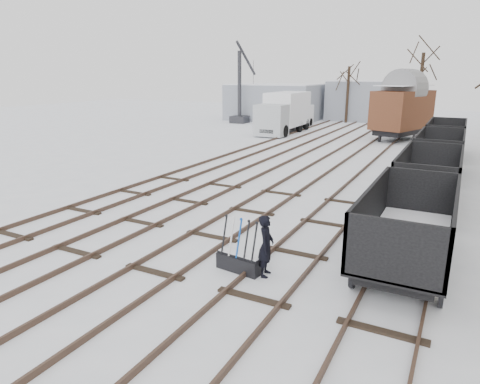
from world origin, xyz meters
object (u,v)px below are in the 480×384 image
at_px(panel_van, 297,116).
at_px(crane, 240,102).
at_px(lorry, 284,112).
at_px(box_van_wagon, 403,108).
at_px(ground_frame, 239,261).
at_px(worker, 266,246).
at_px(freight_wagon_a, 407,239).

xyz_separation_m(panel_van, crane, (-6.76, 0.50, 1.17)).
bearing_deg(lorry, panel_van, 96.34).
height_order(panel_van, crane, crane).
bearing_deg(box_van_wagon, ground_frame, -72.01).
distance_m(worker, panel_van, 33.95).
relative_size(lorry, crane, 0.93).
xyz_separation_m(ground_frame, box_van_wagon, (0.42, 27.43, 2.26)).
bearing_deg(worker, ground_frame, 85.14).
xyz_separation_m(worker, box_van_wagon, (-0.33, 27.33, 1.70)).
xyz_separation_m(box_van_wagon, panel_van, (-10.72, 4.77, -1.46)).
bearing_deg(freight_wagon_a, crane, 124.73).
bearing_deg(panel_van, freight_wagon_a, -64.35).
height_order(ground_frame, lorry, lorry).
bearing_deg(lorry, crane, 142.35).
xyz_separation_m(freight_wagon_a, crane, (-21.08, 30.41, 1.39)).
relative_size(freight_wagon_a, panel_van, 1.17).
xyz_separation_m(freight_wagon_a, lorry, (-13.71, 24.82, 0.99)).
relative_size(worker, lorry, 0.21).
relative_size(worker, box_van_wagon, 0.27).
xyz_separation_m(box_van_wagon, crane, (-17.48, 5.27, -0.29)).
relative_size(freight_wagon_a, box_van_wagon, 0.87).
distance_m(ground_frame, crane, 36.94).
xyz_separation_m(ground_frame, worker, (0.75, 0.10, 0.56)).
relative_size(box_van_wagon, lorry, 0.80).
bearing_deg(panel_van, lorry, -83.10).
height_order(box_van_wagon, crane, crane).
relative_size(worker, crane, 0.20).
bearing_deg(worker, crane, 16.21).
height_order(worker, freight_wagon_a, freight_wagon_a).
distance_m(ground_frame, box_van_wagon, 27.52).
distance_m(worker, lorry, 28.98).
height_order(freight_wagon_a, lorry, lorry).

